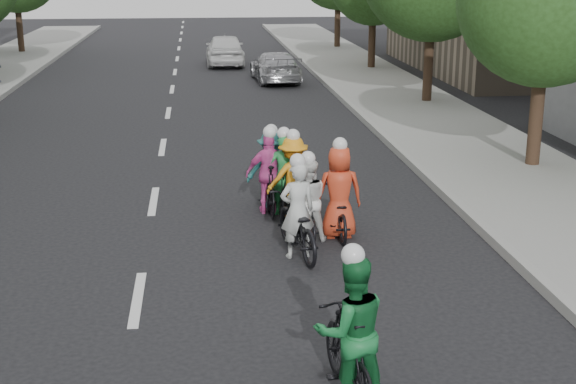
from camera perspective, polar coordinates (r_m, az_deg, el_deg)
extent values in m
plane|color=black|center=(12.07, -10.65, -7.49)|extent=(120.00, 120.00, 0.00)
cube|color=gray|center=(22.68, 11.75, 3.83)|extent=(4.00, 80.00, 0.15)
cube|color=#999993|center=(22.15, 6.94, 3.80)|extent=(0.18, 80.00, 0.18)
cylinder|color=black|center=(45.13, -18.53, 10.85)|extent=(0.32, 0.32, 2.48)
cylinder|color=black|center=(19.64, 17.20, 4.74)|extent=(0.32, 0.32, 2.27)
cylinder|color=black|center=(27.99, 9.93, 8.66)|extent=(0.32, 0.32, 2.48)
cylinder|color=black|center=(36.67, 5.98, 10.37)|extent=(0.32, 0.32, 2.27)
cylinder|color=black|center=(45.46, 3.53, 11.67)|extent=(0.32, 0.32, 2.48)
imported|color=black|center=(13.42, 0.61, -2.45)|extent=(1.01, 2.01, 1.01)
imported|color=silver|center=(13.23, 0.67, -1.31)|extent=(0.66, 0.49, 1.63)
sphere|color=silver|center=(13.00, 0.68, 2.20)|extent=(0.26, 0.26, 0.26)
imported|color=black|center=(9.19, 4.34, -11.47)|extent=(0.70, 1.82, 1.07)
imported|color=#176A32|center=(8.95, 4.51, -9.85)|extent=(0.92, 0.75, 1.74)
sphere|color=silver|center=(8.59, 4.64, -4.50)|extent=(0.26, 0.26, 0.26)
imported|color=black|center=(15.47, 0.31, 0.05)|extent=(1.03, 1.96, 0.98)
imported|color=orange|center=(15.29, 0.36, 1.04)|extent=(1.13, 0.79, 1.59)
sphere|color=silver|center=(15.10, 0.37, 4.02)|extent=(0.26, 0.26, 0.26)
imported|color=black|center=(15.76, -1.33, 0.38)|extent=(0.49, 1.67, 1.00)
imported|color=#EE54B2|center=(15.58, -1.30, 1.33)|extent=(0.94, 0.40, 1.59)
sphere|color=silver|center=(15.39, -1.32, 4.27)|extent=(0.26, 0.26, 0.26)
imported|color=black|center=(14.43, 3.56, -1.43)|extent=(0.60, 1.66, 0.87)
imported|color=red|center=(14.21, 3.66, 0.01)|extent=(0.83, 0.54, 1.68)
sphere|color=silver|center=(14.00, 3.72, 3.38)|extent=(0.26, 0.26, 0.26)
imported|color=black|center=(15.67, -0.33, 0.11)|extent=(0.59, 1.54, 0.90)
imported|color=#258740|center=(15.49, -0.29, 1.23)|extent=(0.62, 0.44, 1.59)
sphere|color=silver|center=(15.30, -0.29, 4.18)|extent=(0.26, 0.26, 0.26)
imported|color=black|center=(14.25, 1.34, -1.75)|extent=(0.59, 1.56, 0.81)
imported|color=white|center=(14.05, 1.41, -0.59)|extent=(0.73, 0.58, 1.47)
sphere|color=silver|center=(13.85, 1.43, 2.40)|extent=(0.26, 0.26, 0.26)
imported|color=black|center=(16.15, -1.21, 0.75)|extent=(0.75, 1.70, 0.98)
imported|color=#25706D|center=(15.99, -1.19, 1.61)|extent=(1.08, 0.74, 1.54)
sphere|color=silver|center=(15.81, -1.20, 4.39)|extent=(0.26, 0.26, 0.26)
imported|color=#A4A5A9|center=(33.03, -0.91, 8.90)|extent=(1.95, 4.29, 1.22)
imported|color=silver|center=(38.42, -4.50, 10.08)|extent=(1.76, 4.36, 1.48)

